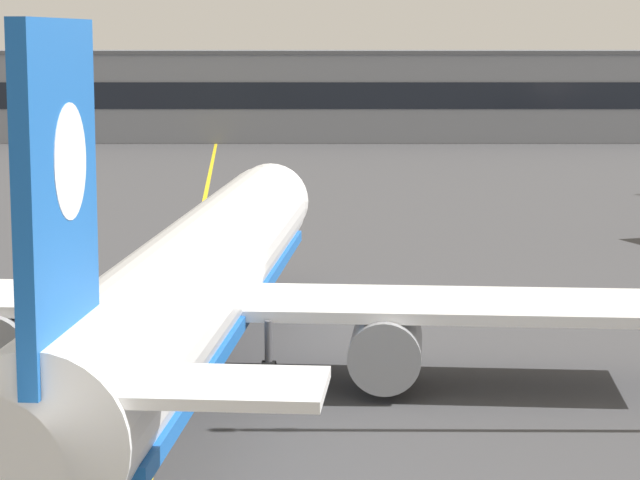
% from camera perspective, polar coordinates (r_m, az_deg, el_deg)
% --- Properties ---
extents(taxiway_centreline, '(11.28, 179.68, 0.01)m').
position_cam_1_polar(taxiway_centreline, '(58.21, -5.59, -2.48)').
color(taxiway_centreline, yellow).
rests_on(taxiway_centreline, ground).
extents(airliner_foreground, '(32.28, 41.53, 11.65)m').
position_cam_1_polar(airliner_foreground, '(43.19, -5.12, -1.86)').
color(airliner_foreground, white).
rests_on(airliner_foreground, ground).
extents(safety_cone_by_nose_gear, '(0.44, 0.44, 0.55)m').
position_cam_1_polar(safety_cone_by_nose_gear, '(59.50, -2.09, -1.95)').
color(safety_cone_by_nose_gear, orange).
rests_on(safety_cone_by_nose_gear, ground).
extents(terminal_building, '(140.54, 12.40, 9.77)m').
position_cam_1_polar(terminal_building, '(146.80, -3.66, 6.23)').
color(terminal_building, gray).
rests_on(terminal_building, ground).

